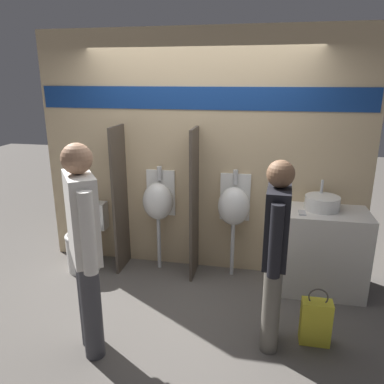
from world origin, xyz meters
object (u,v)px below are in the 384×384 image
cell_phone (302,213)px  person_with_lanyard (275,249)px  urinal_near_counter (158,201)px  shopping_bag (316,322)px  urinal_far (234,206)px  toilet (85,242)px  sink_basin (322,203)px  person_in_vest (84,244)px

cell_phone → person_with_lanyard: (-0.27, -0.89, -0.01)m
urinal_near_counter → person_with_lanyard: person_with_lanyard is taller
cell_phone → shopping_bag: (0.10, -0.80, -0.69)m
urinal_far → toilet: size_ratio=1.35×
shopping_bag → urinal_near_counter: bearing=148.0°
urinal_near_counter → toilet: size_ratio=1.35×
cell_phone → urinal_far: bearing=160.6°
sink_basin → cell_phone: (-0.20, -0.16, -0.06)m
person_with_lanyard → cell_phone: bearing=-14.3°
person_in_vest → urinal_far: bearing=-69.8°
urinal_near_counter → toilet: urinal_near_counter is taller
sink_basin → urinal_far: bearing=174.7°
sink_basin → person_with_lanyard: (-0.48, -1.05, -0.07)m
urinal_near_counter → shopping_bag: (1.67, -1.05, -0.63)m
shopping_bag → urinal_far: bearing=127.7°
urinal_near_counter → person_with_lanyard: bearing=-41.2°
person_in_vest → shopping_bag: size_ratio=3.35×
cell_phone → person_with_lanyard: bearing=-107.2°
shopping_bag → person_in_vest: bearing=-166.4°
toilet → shopping_bag: (2.54, -0.88, -0.11)m
person_in_vest → person_with_lanyard: bearing=-111.7°
urinal_near_counter → shopping_bag: urinal_near_counter is taller
toilet → shopping_bag: size_ratio=1.73×
sink_basin → toilet: 2.72m
urinal_far → person_in_vest: size_ratio=0.70×
urinal_far → person_in_vest: 1.81m
sink_basin → person_in_vest: 2.38m
toilet → person_in_vest: (0.71, -1.32, 0.64)m
sink_basin → person_in_vest: person_in_vest is taller
toilet → sink_basin: bearing=1.8°
toilet → person_in_vest: person_in_vest is taller
sink_basin → cell_phone: bearing=-141.4°
cell_phone → person_with_lanyard: size_ratio=0.09×
toilet → person_in_vest: 1.63m
urinal_near_counter → person_in_vest: size_ratio=0.70×
person_in_vest → shopping_bag: 2.03m
urinal_near_counter → urinal_far: 0.87m
cell_phone → urinal_near_counter: size_ratio=0.11×
shopping_bag → cell_phone: bearing=97.5°
sink_basin → urinal_far: 0.92m
cell_phone → shopping_bag: cell_phone is taller
urinal_far → shopping_bag: (0.81, -1.05, -0.63)m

